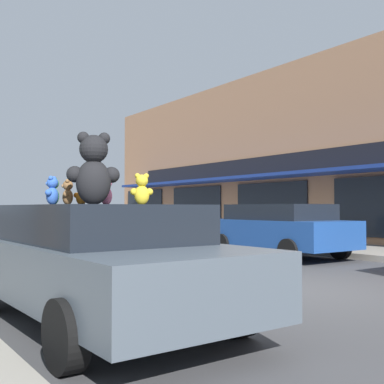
{
  "coord_description": "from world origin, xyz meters",
  "views": [
    {
      "loc": [
        -5.97,
        -5.62,
        1.37
      ],
      "look_at": [
        -0.33,
        2.43,
        1.69
      ],
      "focal_mm": 45.0,
      "sensor_mm": 36.0,
      "label": 1
    }
  ],
  "objects": [
    {
      "name": "teddy_bear_giant",
      "position": [
        -3.66,
        -0.29,
        1.82
      ],
      "size": [
        0.66,
        0.46,
        0.87
      ],
      "rotation": [
        0.0,
        0.0,
        2.81
      ],
      "color": "black",
      "rests_on": "plush_art_car"
    },
    {
      "name": "plush_art_car",
      "position": [
        -3.61,
        -0.29,
        0.75
      ],
      "size": [
        2.16,
        4.64,
        1.4
      ],
      "rotation": [
        0.0,
        0.0,
        0.02
      ],
      "color": "#4C5660",
      "rests_on": "ground_plane"
    },
    {
      "name": "teddy_bear_pink",
      "position": [
        -3.35,
        0.04,
        1.58
      ],
      "size": [
        0.21,
        0.28,
        0.38
      ],
      "rotation": [
        0.0,
        0.0,
        4.32
      ],
      "color": "pink",
      "rests_on": "plush_art_car"
    },
    {
      "name": "teddy_bear_green",
      "position": [
        -3.87,
        0.53,
        1.58
      ],
      "size": [
        0.24,
        0.25,
        0.37
      ],
      "rotation": [
        0.0,
        0.0,
        3.98
      ],
      "color": "green",
      "rests_on": "plush_art_car"
    },
    {
      "name": "parked_car_far_center",
      "position": [
        3.62,
        3.88,
        0.8
      ],
      "size": [
        2.12,
        4.15,
        1.46
      ],
      "color": "#1E4793",
      "rests_on": "ground_plane"
    },
    {
      "name": "teddy_bear_orange",
      "position": [
        -3.64,
        0.13,
        1.54
      ],
      "size": [
        0.2,
        0.2,
        0.3
      ],
      "rotation": [
        0.0,
        0.0,
        2.38
      ],
      "color": "orange",
      "rests_on": "plush_art_car"
    },
    {
      "name": "teddy_bear_yellow",
      "position": [
        -3.14,
        -0.52,
        1.59
      ],
      "size": [
        0.29,
        0.22,
        0.38
      ],
      "rotation": [
        0.0,
        0.0,
        2.72
      ],
      "color": "yellow",
      "rests_on": "plush_art_car"
    },
    {
      "name": "ground_plane",
      "position": [
        0.0,
        0.0,
        0.0
      ],
      "size": [
        260.0,
        260.0,
        0.0
      ],
      "primitive_type": "plane",
      "color": "#424244"
    },
    {
      "name": "teddy_bear_blue",
      "position": [
        -4.02,
        0.12,
        1.57
      ],
      "size": [
        0.23,
        0.24,
        0.35
      ],
      "rotation": [
        0.0,
        0.0,
        3.99
      ],
      "color": "blue",
      "rests_on": "plush_art_car"
    },
    {
      "name": "teddy_bear_brown",
      "position": [
        -3.81,
        0.15,
        1.56
      ],
      "size": [
        0.19,
        0.24,
        0.32
      ],
      "rotation": [
        0.0,
        0.0,
        4.24
      ],
      "color": "olive",
      "rests_on": "plush_art_car"
    }
  ]
}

